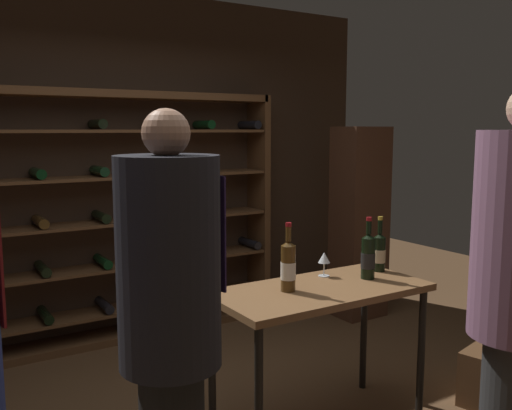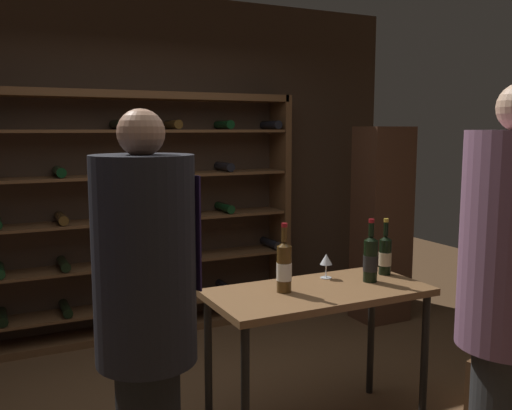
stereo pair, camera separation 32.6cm
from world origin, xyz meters
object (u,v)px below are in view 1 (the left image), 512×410
tasting_table (320,303)px  wine_crate (498,376)px  person_bystander_dark_jacket (170,312)px  wine_bottle_amber_reserve (368,256)px  display_cabinet (359,223)px  wine_bottle_black_capsule (288,266)px  wine_rack (98,220)px  wine_bottle_gold_foil (379,252)px  wine_glass_stemmed_left (324,259)px

tasting_table → wine_crate: tasting_table is taller
person_bystander_dark_jacket → wine_crate: 2.41m
tasting_table → wine_crate: (1.17, -0.36, -0.58)m
tasting_table → wine_bottle_amber_reserve: bearing=-0.3°
tasting_table → display_cabinet: (1.57, 1.41, 0.13)m
wine_bottle_amber_reserve → wine_bottle_black_capsule: bearing=176.1°
tasting_table → person_bystander_dark_jacket: size_ratio=0.68×
wine_rack → wine_bottle_gold_foil: (1.22, -1.91, -0.04)m
wine_crate → wine_glass_stemmed_left: bearing=151.7°
person_bystander_dark_jacket → wine_bottle_amber_reserve: size_ratio=4.87×
wine_rack → person_bystander_dark_jacket: (-0.41, -2.40, -0.01)m
wine_bottle_amber_reserve → wine_bottle_black_capsule: (-0.56, 0.04, 0.00)m
tasting_table → wine_glass_stemmed_left: bearing=47.1°
person_bystander_dark_jacket → wine_bottle_black_capsule: 0.99m
wine_crate → wine_bottle_black_capsule: size_ratio=1.25×
wine_glass_stemmed_left → display_cabinet: bearing=41.2°
tasting_table → wine_glass_stemmed_left: wine_glass_stemmed_left is taller
person_bystander_dark_jacket → wine_bottle_black_capsule: size_ratio=4.73×
tasting_table → wine_bottle_gold_foil: bearing=9.8°
wine_rack → wine_bottle_black_capsule: (0.48, -1.97, -0.02)m
wine_bottle_gold_foil → person_bystander_dark_jacket: bearing=-163.2°
wine_crate → display_cabinet: display_cabinet is taller
wine_crate → display_cabinet: size_ratio=0.27×
person_bystander_dark_jacket → wine_crate: size_ratio=3.79×
wine_glass_stemmed_left → wine_bottle_amber_reserve: bearing=-43.0°
person_bystander_dark_jacket → tasting_table: bearing=93.1°
wine_crate → tasting_table: bearing=162.7°
tasting_table → wine_bottle_gold_foil: (0.54, 0.09, 0.22)m
tasting_table → display_cabinet: size_ratio=0.71×
wine_bottle_amber_reserve → wine_glass_stemmed_left: size_ratio=2.50×
tasting_table → person_bystander_dark_jacket: person_bystander_dark_jacket is taller
wine_crate → wine_bottle_amber_reserve: bearing=156.0°
person_bystander_dark_jacket → display_cabinet: size_ratio=1.03×
wine_crate → wine_glass_stemmed_left: wine_glass_stemmed_left is taller
wine_bottle_black_capsule → wine_crate: bearing=-16.3°
wine_bottle_amber_reserve → tasting_table: bearing=179.7°
wine_bottle_gold_foil → tasting_table: bearing=-170.2°
display_cabinet → wine_bottle_gold_foil: (-1.03, -1.31, 0.09)m
wine_crate → person_bystander_dark_jacket: bearing=-179.1°
tasting_table → wine_bottle_black_capsule: 0.31m
wine_bottle_amber_reserve → wine_glass_stemmed_left: wine_bottle_amber_reserve is taller
display_cabinet → wine_glass_stemmed_left: display_cabinet is taller
wine_bottle_gold_foil → wine_bottle_amber_reserve: wine_bottle_amber_reserve is taller
wine_bottle_gold_foil → wine_bottle_black_capsule: bearing=-175.6°
tasting_table → wine_crate: 1.35m
tasting_table → wine_bottle_black_capsule: (-0.20, 0.04, 0.24)m
wine_glass_stemmed_left → tasting_table: bearing=-132.9°
display_cabinet → wine_bottle_black_capsule: 2.24m
wine_bottle_gold_foil → wine_bottle_amber_reserve: 0.21m
tasting_table → wine_bottle_black_capsule: size_ratio=3.23×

